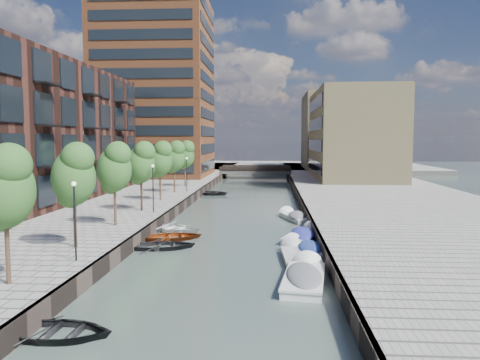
# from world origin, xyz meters

# --- Properties ---
(water) EXTENTS (300.00, 300.00, 0.00)m
(water) POSITION_xyz_m (0.00, 40.00, 0.00)
(water) COLOR #38473F
(water) RESTS_ON ground
(quay_right) EXTENTS (20.00, 140.00, 1.00)m
(quay_right) POSITION_xyz_m (16.00, 40.00, 0.50)
(quay_right) COLOR gray
(quay_right) RESTS_ON ground
(quay_wall_left) EXTENTS (0.25, 140.00, 1.00)m
(quay_wall_left) POSITION_xyz_m (-6.10, 40.00, 0.50)
(quay_wall_left) COLOR #332823
(quay_wall_left) RESTS_ON ground
(quay_wall_right) EXTENTS (0.25, 140.00, 1.00)m
(quay_wall_right) POSITION_xyz_m (6.10, 40.00, 0.50)
(quay_wall_right) COLOR #332823
(quay_wall_right) RESTS_ON ground
(far_closure) EXTENTS (80.00, 40.00, 1.00)m
(far_closure) POSITION_xyz_m (0.00, 100.00, 0.50)
(far_closure) COLOR gray
(far_closure) RESTS_ON ground
(apartment_block) EXTENTS (8.00, 38.00, 14.00)m
(apartment_block) POSITION_xyz_m (-20.00, 30.00, 8.00)
(apartment_block) COLOR #311813
(apartment_block) RESTS_ON quay_left
(tower) EXTENTS (18.00, 18.00, 30.00)m
(tower) POSITION_xyz_m (-17.00, 65.00, 16.00)
(tower) COLOR brown
(tower) RESTS_ON quay_left
(tan_block_near) EXTENTS (12.00, 25.00, 14.00)m
(tan_block_near) POSITION_xyz_m (16.00, 62.00, 8.00)
(tan_block_near) COLOR tan
(tan_block_near) RESTS_ON quay_right
(tan_block_far) EXTENTS (12.00, 20.00, 16.00)m
(tan_block_far) POSITION_xyz_m (16.00, 88.00, 9.00)
(tan_block_far) COLOR tan
(tan_block_far) RESTS_ON quay_right
(bridge) EXTENTS (13.00, 6.00, 1.30)m
(bridge) POSITION_xyz_m (0.00, 72.00, 1.39)
(bridge) COLOR gray
(bridge) RESTS_ON ground
(tree_0) EXTENTS (2.50, 2.50, 5.95)m
(tree_0) POSITION_xyz_m (-8.50, 4.00, 5.31)
(tree_0) COLOR #382619
(tree_0) RESTS_ON quay_left
(tree_1) EXTENTS (2.50, 2.50, 5.95)m
(tree_1) POSITION_xyz_m (-8.50, 11.00, 5.31)
(tree_1) COLOR #382619
(tree_1) RESTS_ON quay_left
(tree_2) EXTENTS (2.50, 2.50, 5.95)m
(tree_2) POSITION_xyz_m (-8.50, 18.00, 5.31)
(tree_2) COLOR #382619
(tree_2) RESTS_ON quay_left
(tree_3) EXTENTS (2.50, 2.50, 5.95)m
(tree_3) POSITION_xyz_m (-8.50, 25.00, 5.31)
(tree_3) COLOR #382619
(tree_3) RESTS_ON quay_left
(tree_4) EXTENTS (2.50, 2.50, 5.95)m
(tree_4) POSITION_xyz_m (-8.50, 32.00, 5.31)
(tree_4) COLOR #382619
(tree_4) RESTS_ON quay_left
(tree_5) EXTENTS (2.50, 2.50, 5.95)m
(tree_5) POSITION_xyz_m (-8.50, 39.00, 5.31)
(tree_5) COLOR #382619
(tree_5) RESTS_ON quay_left
(tree_6) EXTENTS (2.50, 2.50, 5.95)m
(tree_6) POSITION_xyz_m (-8.50, 46.00, 5.31)
(tree_6) COLOR #382619
(tree_6) RESTS_ON quay_left
(lamp_0) EXTENTS (0.24, 0.24, 4.12)m
(lamp_0) POSITION_xyz_m (-7.20, 8.00, 3.51)
(lamp_0) COLOR black
(lamp_0) RESTS_ON quay_left
(lamp_1) EXTENTS (0.24, 0.24, 4.12)m
(lamp_1) POSITION_xyz_m (-7.20, 24.00, 3.51)
(lamp_1) COLOR black
(lamp_1) RESTS_ON quay_left
(lamp_2) EXTENTS (0.24, 0.24, 4.12)m
(lamp_2) POSITION_xyz_m (-7.20, 40.00, 3.51)
(lamp_2) COLOR black
(lamp_2) RESTS_ON quay_left
(sloop_0) EXTENTS (4.32, 3.13, 0.88)m
(sloop_0) POSITION_xyz_m (-5.00, 1.00, 0.00)
(sloop_0) COLOR black
(sloop_0) RESTS_ON ground
(sloop_1) EXTENTS (4.81, 3.85, 0.89)m
(sloop_1) POSITION_xyz_m (-4.26, 15.06, 0.00)
(sloop_1) COLOR black
(sloop_1) RESTS_ON ground
(sloop_2) EXTENTS (5.00, 4.17, 0.89)m
(sloop_2) POSITION_xyz_m (-4.25, 17.95, 0.00)
(sloop_2) COLOR maroon
(sloop_2) RESTS_ON ground
(sloop_3) EXTENTS (5.51, 4.57, 0.99)m
(sloop_3) POSITION_xyz_m (-4.95, 20.88, 0.00)
(sloop_3) COLOR white
(sloop_3) RESTS_ON ground
(sloop_4) EXTENTS (5.64, 4.64, 1.02)m
(sloop_4) POSITION_xyz_m (-5.14, 45.38, 0.00)
(sloop_4) COLOR black
(sloop_4) RESTS_ON ground
(motorboat_0) EXTENTS (3.37, 4.97, 1.57)m
(motorboat_0) POSITION_xyz_m (5.19, 14.73, 0.19)
(motorboat_0) COLOR beige
(motorboat_0) RESTS_ON ground
(motorboat_1) EXTENTS (2.64, 5.82, 1.87)m
(motorboat_1) POSITION_xyz_m (4.62, 8.37, 0.23)
(motorboat_1) COLOR white
(motorboat_1) RESTS_ON ground
(motorboat_2) EXTENTS (1.82, 4.61, 1.51)m
(motorboat_2) POSITION_xyz_m (4.39, 13.20, 0.09)
(motorboat_2) COLOR #B2B2B0
(motorboat_2) RESTS_ON ground
(motorboat_3) EXTENTS (3.52, 5.58, 1.76)m
(motorboat_3) POSITION_xyz_m (5.36, 18.87, 0.21)
(motorboat_3) COLOR silver
(motorboat_3) RESTS_ON ground
(motorboat_4) EXTENTS (3.25, 5.29, 1.67)m
(motorboat_4) POSITION_xyz_m (5.08, 27.16, 0.20)
(motorboat_4) COLOR white
(motorboat_4) RESTS_ON ground
(car) EXTENTS (2.43, 4.29, 1.38)m
(car) POSITION_xyz_m (11.16, 58.08, 1.69)
(car) COLOR #ACAFB1
(car) RESTS_ON quay_right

